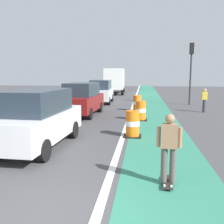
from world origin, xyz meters
TOP-DOWN VIEW (x-y plane):
  - ground_plane at (0.00, 0.00)m, footprint 100.00×100.00m
  - bike_lane_strip at (2.40, 12.00)m, footprint 2.50×80.00m
  - lane_divider_stripe at (0.90, 12.00)m, footprint 0.20×80.00m
  - skateboarder_on_lane at (2.32, 1.63)m, footprint 0.57×0.81m
  - parked_suv_nearest at (-1.99, 4.27)m, footprint 2.06×4.67m
  - parked_suv_second at (-2.09, 11.30)m, footprint 2.06×4.67m
  - parked_suv_third at (-2.04, 18.13)m, footprint 2.04×4.66m
  - traffic_barrel_front at (1.29, 6.16)m, footprint 0.73×0.73m
  - traffic_barrel_mid at (1.58, 9.98)m, footprint 0.73×0.73m
  - traffic_barrel_back at (1.30, 13.63)m, footprint 0.73×0.73m
  - delivery_truck_down_block at (-1.97, 28.95)m, footprint 2.65×7.70m
  - traffic_light_corner at (5.61, 17.76)m, footprint 0.41×0.32m
  - pedestrian_crossing at (5.82, 13.48)m, footprint 0.34×0.20m

SIDE VIEW (x-z plane):
  - ground_plane at x=0.00m, z-range 0.00..0.00m
  - bike_lane_strip at x=2.40m, z-range 0.00..0.01m
  - lane_divider_stripe at x=0.90m, z-range 0.00..0.01m
  - traffic_barrel_front at x=1.29m, z-range -0.01..1.08m
  - traffic_barrel_mid at x=1.58m, z-range -0.01..1.08m
  - traffic_barrel_back at x=1.30m, z-range -0.01..1.08m
  - pedestrian_crossing at x=5.82m, z-range 0.06..1.67m
  - skateboarder_on_lane at x=2.32m, z-range 0.07..1.76m
  - parked_suv_nearest at x=-1.99m, z-range 0.02..2.06m
  - parked_suv_second at x=-2.09m, z-range 0.02..2.06m
  - parked_suv_third at x=-2.04m, z-range 0.02..2.06m
  - delivery_truck_down_block at x=-1.97m, z-range 0.23..3.46m
  - traffic_light_corner at x=5.61m, z-range 0.95..6.05m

